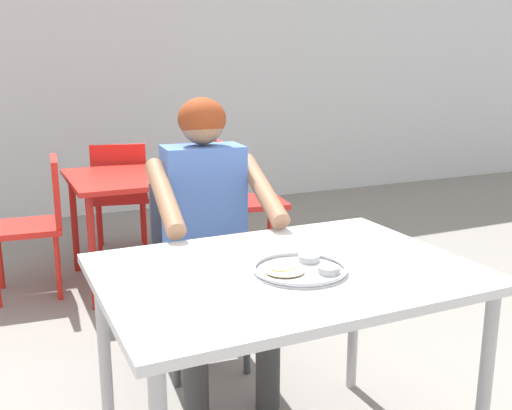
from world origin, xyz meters
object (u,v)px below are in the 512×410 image
object	(u,v)px
table_foreground	(285,289)
chair_red_right	(241,194)
chair_foreground	(197,259)
thali_tray	(301,268)
table_background_red	(146,186)
chair_red_far	(120,191)
diner_foreground	(209,219)
chair_red_left	(38,217)

from	to	relation	value
table_foreground	chair_red_right	distance (m)	2.17
chair_foreground	chair_red_right	world-z (taller)	chair_red_right
chair_red_right	chair_foreground	bearing A→B (deg)	-122.22
thali_tray	table_background_red	world-z (taller)	thali_tray
thali_tray	chair_foreground	distance (m)	1.00
chair_red_right	chair_red_far	world-z (taller)	chair_red_right
thali_tray	chair_foreground	size ratio (longest dim) A/B	0.35
diner_foreground	chair_red_far	xyz separation A→B (m)	(0.02, 1.94, -0.25)
table_foreground	thali_tray	xyz separation A→B (m)	(0.02, -0.06, 0.09)
chair_red_far	chair_red_right	bearing A→B (deg)	-40.25
thali_tray	table_background_red	xyz separation A→B (m)	(0.04, 2.09, -0.13)
diner_foreground	table_background_red	distance (m)	1.35
table_foreground	thali_tray	world-z (taller)	thali_tray
diner_foreground	chair_red_left	size ratio (longest dim) A/B	1.49
table_background_red	chair_red_left	size ratio (longest dim) A/B	1.13
chair_foreground	diner_foreground	size ratio (longest dim) A/B	0.68
thali_tray	chair_red_left	xyz separation A→B (m)	(-0.62, 2.14, -0.27)
chair_red_right	chair_red_far	distance (m)	0.92
thali_tray	chair_red_left	world-z (taller)	chair_red_left
chair_red_right	chair_red_left	bearing A→B (deg)	177.96
table_foreground	chair_red_right	bearing A→B (deg)	70.46
thali_tray	diner_foreground	distance (m)	0.75
table_background_red	chair_foreground	bearing A→B (deg)	-92.70
thali_tray	table_background_red	bearing A→B (deg)	88.84
chair_red_right	thali_tray	bearing A→B (deg)	-108.49
chair_red_left	chair_red_far	bearing A→B (deg)	42.07
diner_foreground	chair_red_right	distance (m)	1.54
chair_red_left	table_background_red	bearing A→B (deg)	-3.71
table_foreground	chair_red_far	distance (m)	2.64
diner_foreground	chair_red_right	bearing A→B (deg)	61.64
table_foreground	table_background_red	size ratio (longest dim) A/B	1.23
table_foreground	diner_foreground	world-z (taller)	diner_foreground
chair_foreground	table_background_red	bearing A→B (deg)	87.30
chair_foreground	chair_red_right	size ratio (longest dim) A/B	0.97
thali_tray	chair_red_right	xyz separation A→B (m)	(0.70, 2.09, -0.25)
table_foreground	chair_foreground	size ratio (longest dim) A/B	1.38
diner_foreground	chair_red_left	world-z (taller)	diner_foreground
table_foreground	table_background_red	xyz separation A→B (m)	(0.07, 2.04, -0.05)
diner_foreground	chair_red_right	xyz separation A→B (m)	(0.72, 1.34, -0.23)
table_background_red	chair_red_right	xyz separation A→B (m)	(0.66, -0.00, -0.12)
thali_tray	chair_red_far	xyz separation A→B (m)	(-0.01, 2.69, -0.27)
chair_foreground	diner_foreground	bearing A→B (deg)	-93.94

